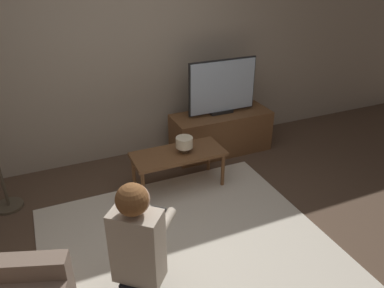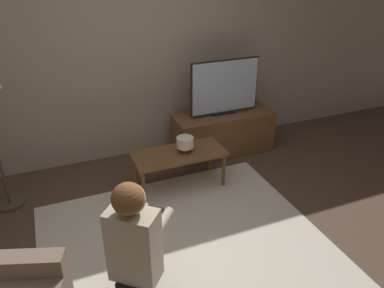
# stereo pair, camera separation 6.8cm
# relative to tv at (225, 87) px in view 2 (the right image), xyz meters

# --- Properties ---
(ground_plane) EXTENTS (10.00, 10.00, 0.00)m
(ground_plane) POSITION_rel_tv_xyz_m (-1.09, -1.51, -0.87)
(ground_plane) COLOR brown
(wall_back) EXTENTS (10.00, 0.06, 2.60)m
(wall_back) POSITION_rel_tv_xyz_m (-1.09, 0.42, 0.43)
(wall_back) COLOR tan
(wall_back) RESTS_ON ground_plane
(rug) EXTENTS (2.44, 2.21, 0.02)m
(rug) POSITION_rel_tv_xyz_m (-1.09, -1.51, -0.86)
(rug) COLOR beige
(rug) RESTS_ON ground_plane
(tv_stand) EXTENTS (1.25, 0.48, 0.52)m
(tv_stand) POSITION_rel_tv_xyz_m (0.00, -0.00, -0.60)
(tv_stand) COLOR brown
(tv_stand) RESTS_ON ground_plane
(tv) EXTENTS (0.88, 0.08, 0.68)m
(tv) POSITION_rel_tv_xyz_m (0.00, 0.00, 0.00)
(tv) COLOR black
(tv) RESTS_ON tv_stand
(coffee_table) EXTENTS (0.98, 0.43, 0.43)m
(coffee_table) POSITION_rel_tv_xyz_m (-0.81, -0.57, -0.49)
(coffee_table) COLOR brown
(coffee_table) RESTS_ON ground_plane
(person_kneeling) EXTENTS (0.70, 0.76, 1.04)m
(person_kneeling) POSITION_rel_tv_xyz_m (-1.63, -1.90, -0.32)
(person_kneeling) COLOR black
(person_kneeling) RESTS_ON rug
(table_lamp) EXTENTS (0.18, 0.18, 0.17)m
(table_lamp) POSITION_rel_tv_xyz_m (-0.74, -0.59, -0.33)
(table_lamp) COLOR #4C3823
(table_lamp) RESTS_ON coffee_table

